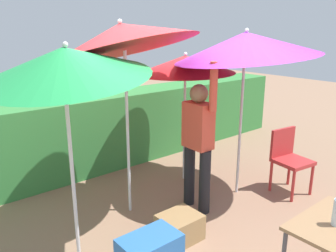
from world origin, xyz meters
TOP-DOWN VIEW (x-y plane):
  - ground_plane at (0.00, 0.00)m, footprint 24.00×24.00m
  - hedge_row at (0.00, 2.09)m, footprint 8.00×0.70m
  - umbrella_rainbow at (-0.43, 0.56)m, footprint 1.72×1.69m
  - umbrella_orange at (1.03, 0.02)m, footprint 1.85×1.83m
  - umbrella_yellow at (0.76, 0.84)m, footprint 1.41×1.41m
  - umbrella_navy at (-1.31, 0.08)m, footprint 1.51×1.49m
  - person_vendor at (0.30, 0.09)m, footprint 0.23×0.55m
  - chair_plastic at (1.61, -0.38)m, footprint 0.50×0.50m
  - crate_cardboard at (-0.32, -0.29)m, footprint 0.43×0.37m

SIDE VIEW (x-z plane):
  - ground_plane at x=0.00m, z-range 0.00..0.00m
  - crate_cardboard at x=-0.32m, z-range 0.00..0.29m
  - chair_plastic at x=1.61m, z-range 0.07..0.96m
  - hedge_row at x=0.00m, z-range 0.00..1.19m
  - person_vendor at x=0.30m, z-range -0.01..1.87m
  - umbrella_yellow at x=0.76m, z-range 0.78..2.69m
  - umbrella_navy at x=-1.31m, z-range 0.84..3.06m
  - umbrella_orange at x=1.03m, z-range 0.87..3.17m
  - umbrella_rainbow at x=-0.43m, z-range 0.86..3.41m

